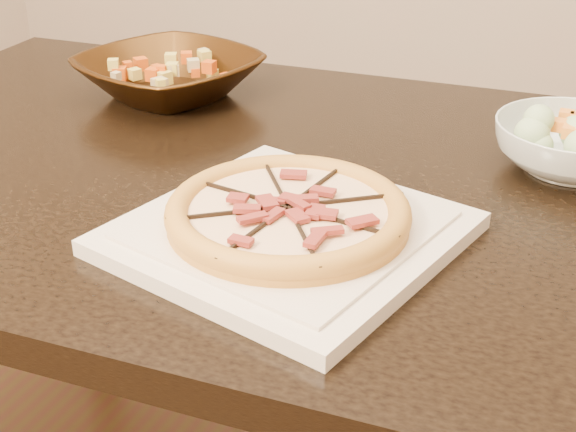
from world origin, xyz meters
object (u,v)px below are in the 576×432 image
object	(u,v)px
plate	(288,233)
salad_bowl	(573,147)
pizza	(288,213)
bronze_bowl	(169,76)
dining_table	(256,243)

from	to	relation	value
plate	salad_bowl	world-z (taller)	salad_bowl
pizza	salad_bowl	bearing A→B (deg)	51.01
pizza	salad_bowl	size ratio (longest dim) A/B	1.30
pizza	salad_bowl	world-z (taller)	salad_bowl
plate	bronze_bowl	size ratio (longest dim) A/B	1.44
salad_bowl	dining_table	bearing A→B (deg)	-158.58
dining_table	bronze_bowl	xyz separation A→B (m)	(-0.23, 0.18, 0.15)
dining_table	bronze_bowl	distance (m)	0.33
pizza	bronze_bowl	distance (m)	0.49
dining_table	bronze_bowl	world-z (taller)	bronze_bowl
dining_table	plate	size ratio (longest dim) A/B	3.47
plate	bronze_bowl	distance (m)	0.49
dining_table	salad_bowl	xyz separation A→B (m)	(0.37, 0.14, 0.15)
dining_table	pizza	xyz separation A→B (m)	(0.12, -0.16, 0.15)
plate	salad_bowl	distance (m)	0.40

